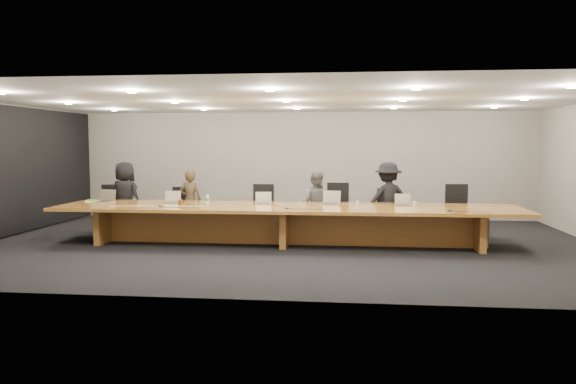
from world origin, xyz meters
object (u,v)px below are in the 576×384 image
Objects in this scene: laptop_d at (330,198)px; paper_cup_near at (358,203)px; mic_center at (287,208)px; conference_table at (286,218)px; laptop_c at (264,198)px; person_b at (190,201)px; water_bottle at (207,200)px; person_d at (388,199)px; chair_far_left at (111,208)px; person_a at (125,197)px; laptop_e at (403,200)px; laptop_a at (105,196)px; chair_mid_left at (261,209)px; chair_mid_right at (338,208)px; mic_right at (450,211)px; paper_cup_far at (415,204)px; chair_right at (385,212)px; person_c at (316,203)px; mic_left at (160,206)px; chair_far_right at (459,210)px; av_box at (98,205)px; chair_left at (178,209)px; amber_mug at (180,202)px.

paper_cup_near is (0.55, -0.10, -0.10)m from laptop_d.
paper_cup_near is at bearing 27.89° from mic_center.
mic_center is (0.06, -0.45, 0.24)m from conference_table.
person_b is at bearing 143.65° from laptop_c.
person_d is at bearing 16.46° from water_bottle.
paper_cup_near is (5.51, -0.99, 0.26)m from chair_far_left.
laptop_e is at bearing -173.01° from person_a.
conference_table is at bearing 3.47° from laptop_a.
chair_mid_right reaches higher than chair_mid_left.
person_a is (-3.07, -0.00, 0.23)m from chair_mid_left.
chair_mid_left is 3.44× the size of laptop_c.
person_a is at bearing 154.02° from water_bottle.
person_a is 18.06× the size of paper_cup_near.
mic_right is at bearing 98.51° from person_d.
person_b reaches higher than chair_mid_right.
chair_right is at bearing 113.60° from paper_cup_far.
person_a is at bearing 155.34° from laptop_c.
chair_far_left is at bearing -21.00° from person_d.
person_c is (4.63, -0.10, 0.16)m from chair_far_left.
laptop_d is 2.38m from mic_right.
mic_left is at bearing -170.04° from paper_cup_near.
laptop_d is (0.84, 0.36, 0.37)m from conference_table.
chair_right is 1.51m from person_c.
person_c is 0.88m from laptop_d.
chair_right is at bearing -155.53° from person_c.
water_bottle is 2.27× the size of paper_cup_near.
chair_right reaches higher than mic_left.
chair_far_right is 0.82× the size of person_c.
paper_cup_near reaches higher than mic_left.
person_b is 1.99m from laptop_c.
laptop_c is 3.25m from av_box.
laptop_c is at bearing -18.26° from chair_left.
laptop_a is at bearing 31.04° from person_b.
amber_mug is 2.25m from mic_center.
laptop_d is 4.16× the size of paper_cup_near.
laptop_a reaches higher than mic_right.
mic_left is (-4.66, -0.71, -0.11)m from laptop_e.
paper_cup_near is 1.84m from mic_right.
mic_left is at bearing -60.08° from chair_far_left.
water_bottle is 4.08m from paper_cup_far.
mic_left is (-1.71, -1.57, 0.21)m from chair_mid_left.
chair_mid_left reaches higher than amber_mug.
laptop_e is at bearing 10.97° from laptop_d.
chair_far_left is at bearing 90.80° from av_box.
laptop_e is at bearing 171.83° from person_c.
chair_mid_right is at bearing 9.22° from chair_mid_left.
chair_far_right is 9.16× the size of mic_right.
water_bottle reaches higher than mic_right.
laptop_d is at bearing 168.21° from person_b.
person_b is at bearing 178.30° from laptop_d.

